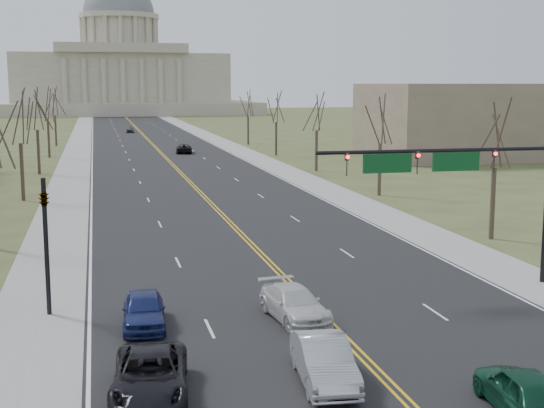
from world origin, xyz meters
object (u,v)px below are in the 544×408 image
signal_left (46,231)px  car_sb_inner_second (294,304)px  car_far_nb (184,148)px  car_far_sb (130,129)px  car_sb_outer_lead (150,375)px  signal_mast (455,172)px  car_sb_inner_lead (324,361)px  car_sb_outer_second (144,310)px  car_nb_inner_lead (523,391)px

signal_left → car_sb_inner_second: signal_left is taller
car_far_nb → car_far_sb: car_far_nb is taller
car_sb_outer_lead → car_far_sb: bearing=93.9°
signal_mast → car_far_sb: 127.75m
car_sb_outer_lead → car_far_nb: (11.13, 86.94, -0.04)m
signal_left → car_sb_inner_lead: size_ratio=1.29×
car_far_nb → car_far_sb: bearing=-76.9°
signal_mast → car_sb_outer_second: bearing=-169.9°
car_sb_outer_lead → car_far_nb: size_ratio=1.06×
signal_left → car_sb_outer_lead: signal_left is taller
car_sb_outer_second → car_nb_inner_lead: bearing=-43.1°
car_sb_inner_lead → car_far_nb: 87.28m
signal_mast → car_far_sb: signal_mast is taller
car_sb_outer_lead → car_far_sb: size_ratio=1.31×
signal_mast → car_nb_inner_lead: size_ratio=2.75×
car_nb_inner_lead → car_sb_outer_lead: 11.56m
car_sb_outer_second → car_sb_inner_second: bearing=-1.0°
car_sb_inner_lead → car_sb_outer_second: 9.19m
car_sb_inner_lead → car_sb_outer_second: bearing=131.9°
car_sb_inner_lead → car_far_sb: car_sb_inner_lead is taller
signal_mast → car_sb_outer_lead: 18.89m
signal_left → car_sb_outer_second: 5.59m
car_far_nb → car_sb_inner_second: bearing=93.6°
car_sb_inner_second → car_sb_outer_second: (-6.28, 0.46, 0.04)m
signal_mast → car_sb_inner_lead: size_ratio=2.60×
car_sb_inner_second → car_far_nb: (4.58, 80.20, -0.02)m
car_nb_inner_lead → car_sb_inner_second: (-4.34, 10.62, -0.06)m
car_far_nb → car_sb_outer_lead: bearing=89.6°
signal_mast → car_sb_inner_second: 10.58m
signal_left → car_sb_inner_second: size_ratio=1.26×
car_sb_outer_lead → car_sb_inner_second: size_ratio=1.08×
car_nb_inner_lead → car_sb_outer_second: size_ratio=1.03×
car_sb_inner_second → car_far_sb: 130.42m
signal_mast → car_sb_outer_second: (-15.04, -2.67, -5.02)m
signal_mast → car_sb_inner_second: signal_mast is taller
car_sb_inner_lead → car_sb_inner_second: size_ratio=0.98×
car_far_nb → car_sb_inner_lead: bearing=93.3°
car_sb_inner_second → car_sb_outer_second: bearing=168.6°
car_nb_inner_lead → car_far_nb: bearing=-83.8°
signal_mast → car_sb_inner_lead: signal_mast is taller
car_sb_outer_second → car_far_sb: car_sb_outer_second is taller
signal_left → car_far_nb: (14.78, 77.07, -3.03)m
signal_mast → car_nb_inner_lead: 15.29m
car_sb_outer_second → car_far_nb: size_ratio=0.88×
car_nb_inner_lead → car_far_nb: car_nb_inner_lead is taller
signal_mast → car_sb_outer_lead: size_ratio=2.35×
car_nb_inner_lead → car_far_sb: size_ratio=1.12×
car_sb_outer_second → signal_left: bearing=148.8°
signal_mast → car_nb_inner_lead: (-4.42, -13.75, -5.00)m
signal_mast → car_far_nb: size_ratio=2.50×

